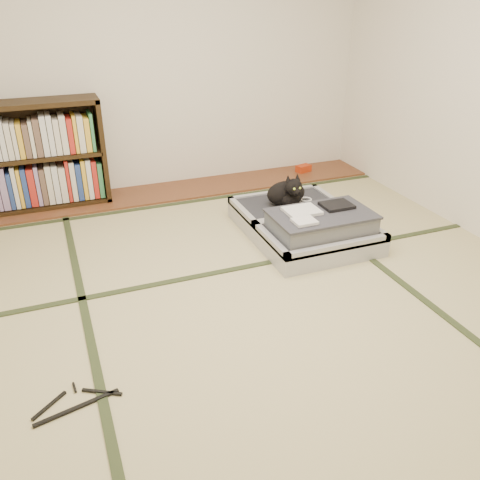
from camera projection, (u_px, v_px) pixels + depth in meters
name	position (u px, v px, depth m)	size (l,w,h in m)	color
floor	(253.00, 300.00, 3.19)	(4.50, 4.50, 0.00)	#C5B683
wood_strip	(172.00, 191.00, 4.85)	(4.00, 0.50, 0.02)	brown
red_item	(303.00, 168.00, 5.32)	(0.15, 0.09, 0.07)	#AE2E0D
room_shell	(256.00, 54.00, 2.53)	(4.50, 4.50, 4.50)	white
tatami_borders	(226.00, 264.00, 3.60)	(4.00, 4.50, 0.01)	#2D381E
bookcase	(19.00, 160.00, 4.29)	(1.42, 0.32, 0.92)	black
suitcase	(306.00, 224.00, 3.93)	(0.84, 1.12, 0.33)	#A9AAAE
cat	(288.00, 193.00, 4.09)	(0.37, 0.37, 0.30)	black
cable_coil	(305.00, 200.00, 4.22)	(0.12, 0.12, 0.03)	white
hanger	(77.00, 403.00, 2.39)	(0.42, 0.23, 0.01)	black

